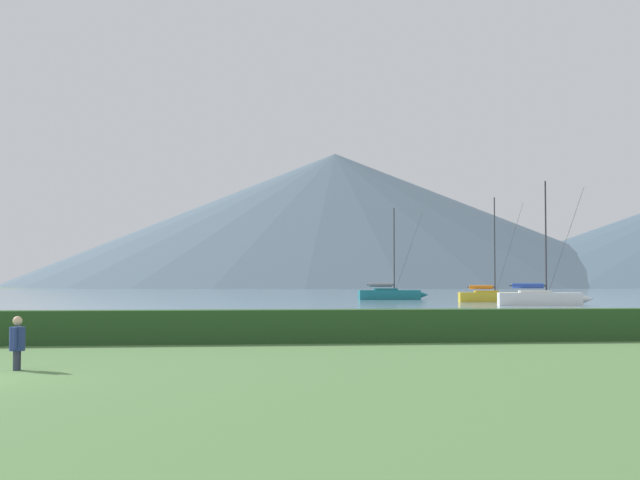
% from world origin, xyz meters
% --- Properties ---
extents(harbor_water, '(320.00, 246.00, 0.00)m').
position_xyz_m(harbor_water, '(0.00, 137.00, 0.00)').
color(harbor_water, slate).
rests_on(harbor_water, ground_plane).
extents(hedge_line, '(80.00, 1.20, 1.11)m').
position_xyz_m(hedge_line, '(0.00, 11.00, 0.55)').
color(hedge_line, '#284C23').
rests_on(hedge_line, ground_plane).
extents(sailboat_slip_0, '(7.95, 2.74, 10.31)m').
position_xyz_m(sailboat_slip_0, '(26.24, 82.72, 0.66)').
color(sailboat_slip_0, '#19707A').
rests_on(sailboat_slip_0, harbor_water).
extents(sailboat_slip_2, '(8.16, 3.82, 10.64)m').
position_xyz_m(sailboat_slip_2, '(34.14, 56.58, 0.67)').
color(sailboat_slip_2, white).
rests_on(sailboat_slip_2, harbor_water).
extents(sailboat_slip_4, '(7.17, 3.01, 10.44)m').
position_xyz_m(sailboat_slip_4, '(33.94, 70.06, 0.60)').
color(sailboat_slip_4, gold).
rests_on(sailboat_slip_4, harbor_water).
extents(person_seated_viewer, '(0.36, 0.57, 1.25)m').
position_xyz_m(person_seated_viewer, '(1.55, 2.17, 0.69)').
color(person_seated_viewer, '#2D3347').
rests_on(person_seated_viewer, ground_plane).
extents(distant_hill_central_peak, '(256.61, 256.61, 52.92)m').
position_xyz_m(distant_hill_central_peak, '(56.15, 346.66, 26.46)').
color(distant_hill_central_peak, '#4C6070').
rests_on(distant_hill_central_peak, ground_plane).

